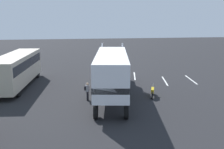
# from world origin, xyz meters

# --- Properties ---
(ground_plane) EXTENTS (120.00, 120.00, 0.00)m
(ground_plane) POSITION_xyz_m (0.00, 0.00, 0.00)
(ground_plane) COLOR #232326
(lane_stripe_near) EXTENTS (4.34, 1.05, 0.01)m
(lane_stripe_near) POSITION_xyz_m (1.87, -3.50, 0.01)
(lane_stripe_near) COLOR silver
(lane_stripe_near) RESTS_ON ground_plane
(lane_stripe_mid) EXTENTS (4.35, 1.02, 0.01)m
(lane_stripe_mid) POSITION_xyz_m (-1.19, -6.36, 0.01)
(lane_stripe_mid) COLOR silver
(lane_stripe_mid) RESTS_ON ground_plane
(lane_stripe_far) EXTENTS (4.39, 0.71, 0.01)m
(lane_stripe_far) POSITION_xyz_m (-1.04, -9.63, 0.01)
(lane_stripe_far) COLOR silver
(lane_stripe_far) RESTS_ON ground_plane
(semi_truck) EXTENTS (14.38, 4.78, 4.50)m
(semi_truck) POSITION_xyz_m (-6.19, 0.60, 2.52)
(semi_truck) COLOR white
(semi_truck) RESTS_ON ground_plane
(person_bystander) EXTENTS (0.34, 0.46, 1.63)m
(person_bystander) POSITION_xyz_m (-7.03, 2.90, 0.89)
(person_bystander) COLOR black
(person_bystander) RESTS_ON ground_plane
(parked_bus) EXTENTS (11.19, 3.59, 3.40)m
(parked_bus) POSITION_xyz_m (-1.22, 9.92, 2.07)
(parked_bus) COLOR #BFB29E
(parked_bus) RESTS_ON ground_plane
(motorcycle) EXTENTS (2.02, 0.80, 1.12)m
(motorcycle) POSITION_xyz_m (-6.79, -3.14, 0.48)
(motorcycle) COLOR black
(motorcycle) RESTS_ON ground_plane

